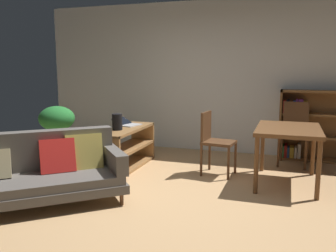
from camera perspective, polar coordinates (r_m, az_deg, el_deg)
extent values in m
plane|color=tan|center=(4.22, 0.73, -11.85)|extent=(8.16, 8.16, 0.00)
cube|color=silver|center=(6.56, 8.12, 7.70)|extent=(6.80, 0.10, 2.70)
cylinder|color=#56351E|center=(4.11, -7.41, -11.51)|extent=(0.04, 0.04, 0.14)
cylinder|color=#56351E|center=(4.73, -9.59, -8.75)|extent=(0.04, 0.04, 0.14)
cube|color=#56514C|center=(4.27, -19.16, -9.47)|extent=(1.84, 1.75, 0.10)
cube|color=#56514C|center=(4.24, -19.24, -8.19)|extent=(1.77, 1.68, 0.10)
cube|color=#56514C|center=(4.47, -19.68, -3.63)|extent=(1.38, 1.24, 0.46)
cube|color=#56514C|center=(4.31, -8.58, -5.19)|extent=(0.61, 0.67, 0.23)
cube|color=red|center=(4.34, -17.21, -4.60)|extent=(0.45, 0.43, 0.41)
cube|color=tan|center=(4.38, -13.24, -4.06)|extent=(0.44, 0.42, 0.44)
cube|color=olive|center=(6.09, -4.05, -2.23)|extent=(0.40, 0.04, 0.61)
cube|color=olive|center=(4.97, -9.74, -4.98)|extent=(0.40, 0.04, 0.61)
cube|color=olive|center=(5.52, -6.60, -3.51)|extent=(0.40, 1.27, 0.04)
cube|color=olive|center=(5.47, -6.66, -0.53)|extent=(0.40, 1.31, 0.04)
cube|color=olive|center=(5.59, -6.55, -6.34)|extent=(0.40, 1.27, 0.04)
cube|color=silver|center=(5.68, -5.87, 0.14)|extent=(0.27, 0.36, 0.02)
cube|color=black|center=(5.79, -7.38, 0.78)|extent=(0.25, 0.34, 0.09)
cylinder|color=black|center=(5.29, -8.11, 0.65)|extent=(0.15, 0.15, 0.24)
cylinder|color=slate|center=(5.29, -8.12, 1.16)|extent=(0.08, 0.08, 0.01)
cylinder|color=#9E9389|center=(6.01, -17.03, -4.60)|extent=(0.31, 0.31, 0.24)
cylinder|color=#287A33|center=(5.92, -16.62, -1.78)|extent=(0.16, 0.05, 0.38)
cylinder|color=#287A33|center=(5.98, -16.68, -1.38)|extent=(0.08, 0.15, 0.44)
cylinder|color=#287A33|center=(6.00, -17.27, -1.23)|extent=(0.13, 0.14, 0.47)
cylinder|color=#287A33|center=(5.98, -18.08, -1.77)|extent=(0.22, 0.10, 0.39)
cylinder|color=#287A33|center=(5.85, -17.67, -0.86)|extent=(0.06, 0.22, 0.60)
ellipsoid|color=#287A33|center=(5.90, -17.32, 1.18)|extent=(0.55, 0.55, 0.39)
cylinder|color=brown|center=(5.48, 14.83, -3.35)|extent=(0.06, 0.06, 0.70)
cylinder|color=brown|center=(4.48, 13.90, -6.12)|extent=(0.06, 0.06, 0.70)
cylinder|color=brown|center=(5.48, 22.14, -3.72)|extent=(0.06, 0.06, 0.70)
cylinder|color=brown|center=(4.48, 22.87, -6.58)|extent=(0.06, 0.06, 0.70)
cube|color=brown|center=(4.89, 18.67, -0.52)|extent=(0.80, 1.13, 0.05)
cylinder|color=#56351E|center=(5.30, 10.69, -5.03)|extent=(0.04, 0.04, 0.45)
cylinder|color=#56351E|center=(4.97, 9.62, -5.97)|extent=(0.04, 0.04, 0.45)
cylinder|color=#56351E|center=(5.41, 6.64, -4.63)|extent=(0.04, 0.04, 0.45)
cylinder|color=#56351E|center=(5.09, 5.32, -5.51)|extent=(0.04, 0.04, 0.45)
cube|color=#56351E|center=(5.13, 8.12, -2.62)|extent=(0.48, 0.44, 0.04)
cube|color=#56351E|center=(5.15, 6.09, 0.01)|extent=(0.08, 0.35, 0.41)
cylinder|color=#56351E|center=(5.74, 21.07, -4.34)|extent=(0.04, 0.04, 0.46)
cylinder|color=#56351E|center=(5.77, 17.19, -4.06)|extent=(0.04, 0.04, 0.46)
cylinder|color=#56351E|center=(6.14, 21.27, -3.48)|extent=(0.04, 0.04, 0.46)
cylinder|color=#56351E|center=(6.17, 17.64, -3.23)|extent=(0.04, 0.04, 0.46)
cube|color=#56351E|center=(5.90, 19.42, -1.38)|extent=(0.46, 0.49, 0.04)
cube|color=#56351E|center=(6.07, 19.71, 1.38)|extent=(0.39, 0.07, 0.48)
cube|color=brown|center=(6.31, 17.43, 0.29)|extent=(0.04, 0.29, 1.16)
cube|color=brown|center=(6.27, 23.07, 5.09)|extent=(1.21, 0.29, 0.04)
cube|color=brown|center=(6.44, 22.43, -4.94)|extent=(1.21, 0.29, 0.04)
cube|color=brown|center=(6.45, 22.68, 0.18)|extent=(1.17, 0.04, 1.16)
cube|color=brown|center=(6.36, 22.64, -1.64)|extent=(1.17, 0.28, 0.04)
cube|color=brown|center=(6.30, 22.85, 1.68)|extent=(1.17, 0.28, 0.04)
cube|color=#337F47|center=(6.37, 17.78, -3.73)|extent=(0.05, 0.19, 0.20)
cube|color=red|center=(6.37, 18.24, -3.71)|extent=(0.04, 0.21, 0.21)
cube|color=#2D5199|center=(6.37, 18.61, -3.90)|extent=(0.03, 0.18, 0.17)
cube|color=gold|center=(6.38, 19.12, -3.89)|extent=(0.06, 0.21, 0.18)
cube|color=silver|center=(6.37, 19.67, -3.92)|extent=(0.04, 0.20, 0.18)
cube|color=silver|center=(6.37, 20.17, -3.68)|extent=(0.05, 0.20, 0.24)
cube|color=#2D5199|center=(6.31, 17.90, -0.39)|extent=(0.03, 0.23, 0.19)
cube|color=gold|center=(6.30, 18.30, -0.23)|extent=(0.03, 0.23, 0.23)
cube|color=black|center=(6.29, 18.69, -0.45)|extent=(0.05, 0.18, 0.20)
cube|color=#337F47|center=(6.31, 19.16, -0.61)|extent=(0.03, 0.24, 0.16)
cube|color=gold|center=(6.30, 19.62, -0.33)|extent=(0.04, 0.22, 0.23)
cube|color=orange|center=(6.31, 20.11, -0.35)|extent=(0.06, 0.23, 0.23)
cube|color=red|center=(6.26, 18.09, 2.99)|extent=(0.04, 0.24, 0.20)
cube|color=black|center=(6.25, 18.57, 3.02)|extent=(0.04, 0.22, 0.21)
cube|color=red|center=(6.25, 19.06, 2.79)|extent=(0.04, 0.20, 0.17)
cube|color=#2D5199|center=(6.25, 19.48, 2.90)|extent=(0.04, 0.19, 0.20)
cube|color=#993884|center=(6.24, 19.84, 3.02)|extent=(0.03, 0.18, 0.23)
cube|color=#993884|center=(6.25, 20.40, 2.97)|extent=(0.07, 0.21, 0.22)
cube|color=gold|center=(6.26, 21.01, 2.83)|extent=(0.06, 0.23, 0.20)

